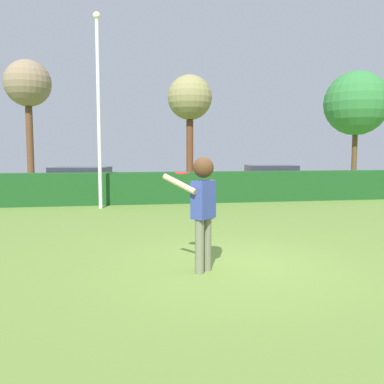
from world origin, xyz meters
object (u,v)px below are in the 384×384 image
(person, at_px, (203,200))
(birch_tree, at_px, (356,104))
(frisbee, at_px, (182,173))
(willow_tree, at_px, (190,100))
(parked_car_red, at_px, (271,177))
(parked_car_green, at_px, (81,181))
(lamppost, at_px, (99,102))
(maple_tree, at_px, (28,86))

(person, distance_m, birch_tree, 23.77)
(person, relative_size, frisbee, 7.38)
(willow_tree, bearing_deg, frisbee, -100.28)
(frisbee, relative_size, willow_tree, 0.04)
(frisbee, height_order, willow_tree, willow_tree)
(birch_tree, bearing_deg, frisbee, -127.99)
(parked_car_red, bearing_deg, frisbee, -117.39)
(parked_car_green, bearing_deg, frisbee, -76.22)
(person, height_order, lamppost, lamppost)
(parked_car_red, bearing_deg, lamppost, -150.68)
(lamppost, height_order, maple_tree, lamppost)
(frisbee, distance_m, parked_car_red, 12.79)
(person, bearing_deg, parked_car_red, 64.74)
(person, distance_m, parked_car_green, 11.40)
(maple_tree, bearing_deg, willow_tree, -11.55)
(lamppost, bearing_deg, parked_car_green, 105.39)
(lamppost, distance_m, parked_car_red, 9.05)
(frisbee, height_order, parked_car_red, frisbee)
(parked_car_green, relative_size, willow_tree, 0.81)
(parked_car_green, height_order, parked_car_red, same)
(maple_tree, bearing_deg, person, -70.04)
(person, height_order, parked_car_red, person)
(parked_car_green, xyz_separation_m, parked_car_red, (8.43, 0.91, 0.00))
(frisbee, xyz_separation_m, parked_car_red, (5.87, 11.33, -0.82))
(willow_tree, distance_m, birch_tree, 12.97)
(maple_tree, xyz_separation_m, birch_tree, (19.50, 3.65, -0.04))
(maple_tree, bearing_deg, frisbee, -70.05)
(person, height_order, frisbee, person)
(lamppost, bearing_deg, person, -76.38)
(person, relative_size, birch_tree, 0.25)
(parked_car_green, height_order, birch_tree, birch_tree)
(frisbee, relative_size, parked_car_red, 0.06)
(parked_car_green, xyz_separation_m, birch_tree, (16.77, 7.78, 4.30))
(lamppost, relative_size, maple_tree, 1.00)
(birch_tree, bearing_deg, parked_car_green, -155.11)
(frisbee, bearing_deg, parked_car_red, 62.61)
(lamppost, xyz_separation_m, maple_tree, (-3.64, 7.44, 1.57))
(maple_tree, relative_size, willow_tree, 1.14)
(lamppost, distance_m, maple_tree, 8.43)
(parked_car_green, relative_size, birch_tree, 0.63)
(frisbee, distance_m, willow_tree, 13.50)
(frisbee, height_order, parked_car_green, frisbee)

